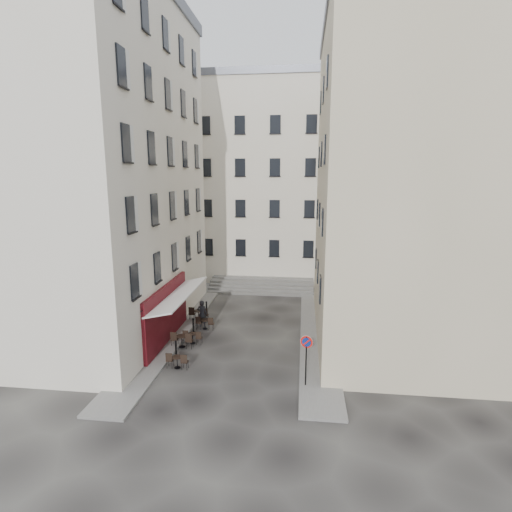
# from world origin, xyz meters

# --- Properties ---
(ground) EXTENTS (90.00, 90.00, 0.00)m
(ground) POSITION_xyz_m (0.00, 0.00, 0.00)
(ground) COLOR black
(ground) RESTS_ON ground
(sidewalk_left) EXTENTS (2.00, 22.00, 0.12)m
(sidewalk_left) POSITION_xyz_m (-4.50, 4.00, 0.06)
(sidewalk_left) COLOR slate
(sidewalk_left) RESTS_ON ground
(sidewalk_right) EXTENTS (2.00, 18.00, 0.12)m
(sidewalk_right) POSITION_xyz_m (4.50, 3.00, 0.06)
(sidewalk_right) COLOR slate
(sidewalk_right) RESTS_ON ground
(building_left) EXTENTS (12.20, 16.20, 20.60)m
(building_left) POSITION_xyz_m (-10.50, 3.00, 10.31)
(building_left) COLOR beige
(building_left) RESTS_ON ground
(building_right) EXTENTS (12.20, 14.20, 18.60)m
(building_right) POSITION_xyz_m (10.50, 3.50, 9.31)
(building_right) COLOR tan
(building_right) RESTS_ON ground
(building_back) EXTENTS (18.20, 10.20, 18.60)m
(building_back) POSITION_xyz_m (-1.00, 19.00, 9.31)
(building_back) COLOR beige
(building_back) RESTS_ON ground
(cafe_storefront) EXTENTS (1.74, 7.30, 3.50)m
(cafe_storefront) POSITION_xyz_m (-4.32, 1.00, 1.88)
(cafe_storefront) COLOR #480A0F
(cafe_storefront) RESTS_ON ground
(stone_steps) EXTENTS (9.00, 3.15, 0.80)m
(stone_steps) POSITION_xyz_m (0.00, 12.57, 0.40)
(stone_steps) COLOR #62605D
(stone_steps) RESTS_ON ground
(bollard_near) EXTENTS (0.12, 0.12, 0.98)m
(bollard_near) POSITION_xyz_m (-3.25, -1.00, 0.53)
(bollard_near) COLOR black
(bollard_near) RESTS_ON ground
(bollard_mid) EXTENTS (0.12, 0.12, 0.98)m
(bollard_mid) POSITION_xyz_m (-3.25, 2.50, 0.53)
(bollard_mid) COLOR black
(bollard_mid) RESTS_ON ground
(bollard_far) EXTENTS (0.12, 0.12, 0.98)m
(bollard_far) POSITION_xyz_m (-3.25, 6.00, 0.53)
(bollard_far) COLOR black
(bollard_far) RESTS_ON ground
(no_parking_sign) EXTENTS (0.57, 0.20, 2.57)m
(no_parking_sign) POSITION_xyz_m (3.79, -3.36, 1.82)
(no_parking_sign) COLOR black
(no_parking_sign) RESTS_ON ground
(bistro_table_a) EXTENTS (1.16, 0.54, 0.81)m
(bistro_table_a) POSITION_xyz_m (-2.77, -2.24, 0.42)
(bistro_table_a) COLOR black
(bistro_table_a) RESTS_ON ground
(bistro_table_b) EXTENTS (1.30, 0.61, 0.91)m
(bistro_table_b) POSITION_xyz_m (-3.29, 0.26, 0.47)
(bistro_table_b) COLOR black
(bistro_table_b) RESTS_ON ground
(bistro_table_c) EXTENTS (1.15, 0.54, 0.81)m
(bistro_table_c) POSITION_xyz_m (-2.83, 0.86, 0.41)
(bistro_table_c) COLOR black
(bistro_table_c) RESTS_ON ground
(bistro_table_d) EXTENTS (1.18, 0.55, 0.83)m
(bistro_table_d) POSITION_xyz_m (-2.66, 3.17, 0.42)
(bistro_table_d) COLOR black
(bistro_table_d) RESTS_ON ground
(bistro_table_e) EXTENTS (1.34, 0.63, 0.95)m
(bistro_table_e) POSITION_xyz_m (-3.45, 4.62, 0.48)
(bistro_table_e) COLOR black
(bistro_table_e) RESTS_ON ground
(pedestrian) EXTENTS (0.69, 0.48, 1.82)m
(pedestrian) POSITION_xyz_m (-2.95, 3.57, 0.91)
(pedestrian) COLOR black
(pedestrian) RESTS_ON ground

